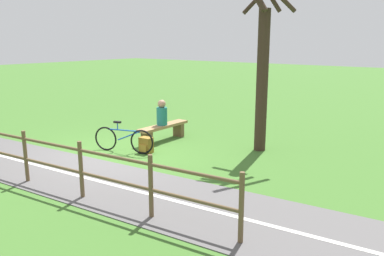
{
  "coord_description": "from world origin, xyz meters",
  "views": [
    {
      "loc": [
        6.49,
        7.62,
        2.95
      ],
      "look_at": [
        -1.17,
        1.74,
        0.76
      ],
      "focal_mm": 36.39,
      "sensor_mm": 36.0,
      "label": 1
    }
  ],
  "objects_px": {
    "person_seated": "(162,114)",
    "tree_near_bench": "(262,67)",
    "bicycle": "(123,140)",
    "backpack": "(146,145)",
    "bench": "(163,130)"
  },
  "relations": [
    {
      "from": "bicycle",
      "to": "backpack",
      "type": "bearing_deg",
      "value": 15.39
    },
    {
      "from": "bicycle",
      "to": "backpack",
      "type": "height_order",
      "value": "bicycle"
    },
    {
      "from": "person_seated",
      "to": "tree_near_bench",
      "type": "height_order",
      "value": "tree_near_bench"
    },
    {
      "from": "bicycle",
      "to": "tree_near_bench",
      "type": "distance_m",
      "value": 4.14
    },
    {
      "from": "tree_near_bench",
      "to": "backpack",
      "type": "bearing_deg",
      "value": -48.05
    },
    {
      "from": "bicycle",
      "to": "tree_near_bench",
      "type": "bearing_deg",
      "value": 22.14
    },
    {
      "from": "backpack",
      "to": "tree_near_bench",
      "type": "distance_m",
      "value": 3.7
    },
    {
      "from": "person_seated",
      "to": "bench",
      "type": "bearing_deg",
      "value": -180.0
    },
    {
      "from": "bench",
      "to": "backpack",
      "type": "relative_size",
      "value": 4.55
    },
    {
      "from": "person_seated",
      "to": "bicycle",
      "type": "distance_m",
      "value": 1.59
    },
    {
      "from": "backpack",
      "to": "tree_near_bench",
      "type": "height_order",
      "value": "tree_near_bench"
    },
    {
      "from": "backpack",
      "to": "person_seated",
      "type": "bearing_deg",
      "value": -158.17
    },
    {
      "from": "person_seated",
      "to": "bicycle",
      "type": "bearing_deg",
      "value": -1.72
    },
    {
      "from": "person_seated",
      "to": "backpack",
      "type": "xyz_separation_m",
      "value": [
        1.18,
        0.47,
        -0.63
      ]
    },
    {
      "from": "bench",
      "to": "tree_near_bench",
      "type": "bearing_deg",
      "value": 106.11
    }
  ]
}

